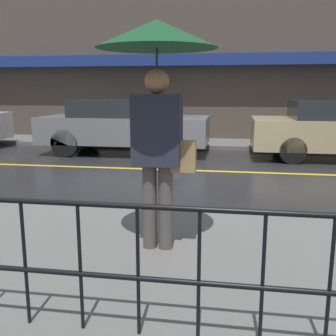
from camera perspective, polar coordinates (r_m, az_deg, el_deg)
name	(u,v)px	position (r m, az deg, el deg)	size (l,w,h in m)	color
ground_plane	(204,171)	(8.34, 5.18, -0.42)	(80.00, 80.00, 0.00)	#262628
sidewalk_near	(170,258)	(3.97, 0.31, -12.95)	(28.00, 3.14, 0.11)	#60605E
sidewalk_far	(213,144)	(12.19, 6.52, 3.54)	(28.00, 1.83, 0.11)	#60605E
lane_marking	(204,171)	(8.34, 5.18, -0.40)	(25.20, 0.12, 0.01)	gold
building_storefront	(216,47)	(13.19, 7.05, 16.99)	(28.00, 0.85, 6.08)	#4C4238
railing_foreground	(138,253)	(2.54, -4.41, -12.17)	(12.00, 0.04, 0.89)	black
pedestrian	(157,69)	(3.77, -1.55, 14.12)	(1.13, 1.13, 2.20)	#4C4742
car_grey	(124,125)	(10.59, -6.44, 6.17)	(4.40, 1.78, 1.43)	slate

